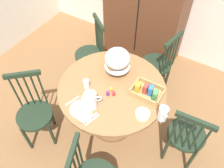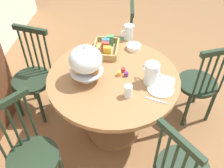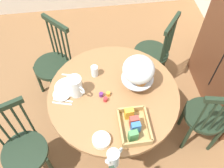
# 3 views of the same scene
# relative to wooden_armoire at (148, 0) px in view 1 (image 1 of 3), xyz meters

# --- Properties ---
(ground_plane) EXTENTS (10.00, 10.00, 0.00)m
(ground_plane) POSITION_rel_wooden_armoire_xyz_m (0.41, -1.50, -0.98)
(ground_plane) COLOR brown
(wooden_armoire) EXTENTS (1.18, 0.60, 1.96)m
(wooden_armoire) POSITION_rel_wooden_armoire_xyz_m (0.00, 0.00, 0.00)
(wooden_armoire) COLOR brown
(wooden_armoire) RESTS_ON ground_plane
(dining_table) EXTENTS (1.15, 1.15, 0.74)m
(dining_table) POSITION_rel_wooden_armoire_xyz_m (0.28, -1.41, -0.47)
(dining_table) COLOR olive
(dining_table) RESTS_ON ground_plane
(windsor_chair_near_window) EXTENTS (0.41, 0.41, 0.97)m
(windsor_chair_near_window) POSITION_rel_wooden_armoire_xyz_m (0.48, -0.55, -0.53)
(windsor_chair_near_window) COLOR #1E2D1E
(windsor_chair_near_window) RESTS_ON ground_plane
(windsor_chair_by_cabinet) EXTENTS (0.47, 0.47, 0.97)m
(windsor_chair_by_cabinet) POSITION_rel_wooden_armoire_xyz_m (-0.39, -0.85, -0.53)
(windsor_chair_by_cabinet) COLOR #1E2D1E
(windsor_chair_by_cabinet) RESTS_ON ground_plane
(windsor_chair_facing_door) EXTENTS (0.47, 0.47, 0.97)m
(windsor_chair_facing_door) POSITION_rel_wooden_armoire_xyz_m (-0.38, -1.98, -0.53)
(windsor_chair_facing_door) COLOR #1E2D1E
(windsor_chair_facing_door) RESTS_ON ground_plane
(windsor_chair_host_seat) EXTENTS (0.40, 0.40, 0.97)m
(windsor_chair_host_seat) POSITION_rel_wooden_armoire_xyz_m (1.16, -1.37, -0.53)
(windsor_chair_host_seat) COLOR #1E2D1E
(windsor_chair_host_seat) RESTS_ON ground_plane
(pastry_stand_with_dome) EXTENTS (0.28, 0.28, 0.34)m
(pastry_stand_with_dome) POSITION_rel_wooden_armoire_xyz_m (0.22, -1.19, -0.05)
(pastry_stand_with_dome) COLOR silver
(pastry_stand_with_dome) RESTS_ON dining_table
(orange_juice_pitcher) EXTENTS (0.13, 0.15, 0.16)m
(orange_juice_pitcher) POSITION_rel_wooden_armoire_xyz_m (0.89, -1.49, -0.17)
(orange_juice_pitcher) COLOR silver
(orange_juice_pitcher) RESTS_ON dining_table
(milk_pitcher) EXTENTS (0.16, 0.15, 0.20)m
(milk_pitcher) POSITION_rel_wooden_armoire_xyz_m (0.24, -1.72, -0.16)
(milk_pitcher) COLOR silver
(milk_pitcher) RESTS_ON dining_table
(cereal_basket) EXTENTS (0.32, 0.24, 0.12)m
(cereal_basket) POSITION_rel_wooden_armoire_xyz_m (0.64, -1.30, -0.20)
(cereal_basket) COLOR tan
(cereal_basket) RESTS_ON dining_table
(china_plate_large) EXTENTS (0.22, 0.22, 0.01)m
(china_plate_large) POSITION_rel_wooden_armoire_xyz_m (0.17, -1.81, -0.24)
(china_plate_large) COLOR white
(china_plate_large) RESTS_ON dining_table
(china_plate_small) EXTENTS (0.15, 0.15, 0.01)m
(china_plate_small) POSITION_rel_wooden_armoire_xyz_m (0.25, -1.86, -0.23)
(china_plate_small) COLOR white
(china_plate_small) RESTS_ON china_plate_large
(cereal_bowl) EXTENTS (0.14, 0.14, 0.04)m
(cereal_bowl) POSITION_rel_wooden_armoire_xyz_m (0.72, -1.56, -0.22)
(cereal_bowl) COLOR white
(cereal_bowl) RESTS_ON dining_table
(drinking_glass) EXTENTS (0.06, 0.06, 0.11)m
(drinking_glass) POSITION_rel_wooden_armoire_xyz_m (0.06, -1.55, -0.19)
(drinking_glass) COLOR silver
(drinking_glass) RESTS_ON dining_table
(jam_jar_strawberry) EXTENTS (0.04, 0.04, 0.04)m
(jam_jar_strawberry) POSITION_rel_wooden_armoire_xyz_m (0.35, -1.49, -0.22)
(jam_jar_strawberry) COLOR #B7282D
(jam_jar_strawberry) RESTS_ON dining_table
(jam_jar_apricot) EXTENTS (0.04, 0.04, 0.04)m
(jam_jar_apricot) POSITION_rel_wooden_armoire_xyz_m (0.30, -1.46, -0.22)
(jam_jar_apricot) COLOR orange
(jam_jar_apricot) RESTS_ON dining_table
(jam_jar_grape) EXTENTS (0.04, 0.04, 0.04)m
(jam_jar_grape) POSITION_rel_wooden_armoire_xyz_m (0.30, -1.52, -0.22)
(jam_jar_grape) COLOR #5B2366
(jam_jar_grape) RESTS_ON dining_table
(table_knife) EXTENTS (0.06, 0.17, 0.01)m
(table_knife) POSITION_rel_wooden_armoire_xyz_m (0.31, -1.85, -0.24)
(table_knife) COLOR silver
(table_knife) RESTS_ON dining_table
(dinner_fork) EXTENTS (0.06, 0.17, 0.01)m
(dinner_fork) POSITION_rel_wooden_armoire_xyz_m (0.34, -1.85, -0.24)
(dinner_fork) COLOR silver
(dinner_fork) RESTS_ON dining_table
(soup_spoon) EXTENTS (0.06, 0.17, 0.01)m
(soup_spoon) POSITION_rel_wooden_armoire_xyz_m (0.04, -1.77, -0.24)
(soup_spoon) COLOR silver
(soup_spoon) RESTS_ON dining_table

